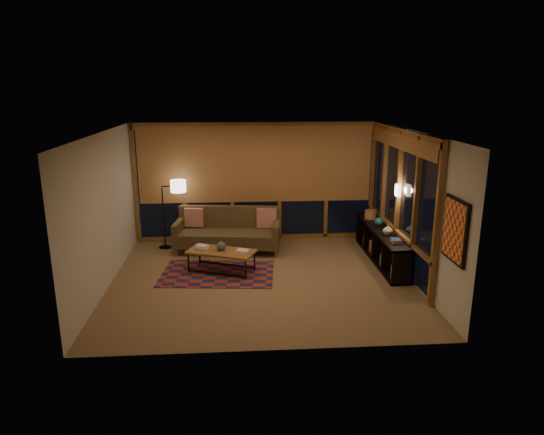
{
  "coord_description": "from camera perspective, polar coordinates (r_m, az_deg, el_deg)",
  "views": [
    {
      "loc": [
        -0.41,
        -8.36,
        3.47
      ],
      "look_at": [
        0.23,
        0.59,
        1.03
      ],
      "focal_mm": 32.0,
      "sensor_mm": 36.0,
      "label": 1
    }
  ],
  "objects": [
    {
      "name": "pillow_left",
      "position": [
        10.75,
        -9.15,
        -0.13
      ],
      "size": [
        0.42,
        0.2,
        0.41
      ],
      "primitive_type": null,
      "rotation": [
        0.0,
        0.0,
        -0.17
      ],
      "color": "red",
      "rests_on": "sofa"
    },
    {
      "name": "ceiling",
      "position": [
        8.4,
        -1.32,
        9.98
      ],
      "size": [
        5.5,
        5.0,
        0.01
      ],
      "primitive_type": "cube",
      "color": "silver",
      "rests_on": "walls"
    },
    {
      "name": "bookshelf",
      "position": [
        10.13,
        12.76,
        -3.21
      ],
      "size": [
        0.4,
        2.64,
        0.66
      ],
      "primitive_type": null,
      "color": "black",
      "rests_on": "floor"
    },
    {
      "name": "ceramic_pot",
      "position": [
        9.32,
        -5.98,
        -3.34
      ],
      "size": [
        0.2,
        0.2,
        0.18
      ],
      "primitive_type": "sphere",
      "rotation": [
        0.0,
        0.0,
        -0.12
      ],
      "color": "black",
      "rests_on": "coffee_table"
    },
    {
      "name": "sofa",
      "position": [
        10.47,
        -5.24,
        -1.57
      ],
      "size": [
        2.31,
        1.17,
        0.91
      ],
      "primitive_type": null,
      "rotation": [
        0.0,
        0.0,
        -0.13
      ],
      "color": "brown",
      "rests_on": "floor"
    },
    {
      "name": "book_stack_a",
      "position": [
        9.46,
        -8.26,
        -3.48
      ],
      "size": [
        0.3,
        0.27,
        0.07
      ],
      "primitive_type": null,
      "rotation": [
        0.0,
        0.0,
        -0.39
      ],
      "color": "beige",
      "rests_on": "coffee_table"
    },
    {
      "name": "wall_sconce",
      "position": [
        9.51,
        14.58,
        3.1
      ],
      "size": [
        0.12,
        0.18,
        0.22
      ],
      "primitive_type": null,
      "color": "#F1DEC3",
      "rests_on": "walls"
    },
    {
      "name": "floor_lamp",
      "position": [
        10.82,
        -12.65,
        0.36
      ],
      "size": [
        0.51,
        0.34,
        1.52
      ],
      "primitive_type": null,
      "rotation": [
        0.0,
        0.0,
        -0.01
      ],
      "color": "black",
      "rests_on": "floor"
    },
    {
      "name": "pillow_right",
      "position": [
        10.56,
        -0.66,
        -0.15
      ],
      "size": [
        0.43,
        0.15,
        0.43
      ],
      "primitive_type": null,
      "rotation": [
        0.0,
        0.0,
        -0.01
      ],
      "color": "red",
      "rests_on": "sofa"
    },
    {
      "name": "area_rug",
      "position": [
        9.37,
        -6.4,
        -6.55
      ],
      "size": [
        2.24,
        1.61,
        0.01
      ],
      "primitive_type": "cube",
      "rotation": [
        0.0,
        0.0,
        -0.1
      ],
      "color": "#A02C16",
      "rests_on": "floor"
    },
    {
      "name": "vase",
      "position": [
        9.7,
        13.46,
        -1.4
      ],
      "size": [
        0.25,
        0.25,
        0.21
      ],
      "primitive_type": "imported",
      "rotation": [
        0.0,
        0.0,
        -0.32
      ],
      "color": "#BDA98C",
      "rests_on": "bookshelf"
    },
    {
      "name": "book_stack_b",
      "position": [
        9.19,
        -3.48,
        -3.99
      ],
      "size": [
        0.27,
        0.25,
        0.04
      ],
      "primitive_type": null,
      "rotation": [
        0.0,
        0.0,
        -0.43
      ],
      "color": "beige",
      "rests_on": "coffee_table"
    },
    {
      "name": "teal_bowl",
      "position": [
        10.27,
        12.44,
        -0.49
      ],
      "size": [
        0.22,
        0.22,
        0.18
      ],
      "primitive_type": "sphere",
      "rotation": [
        0.0,
        0.0,
        -0.33
      ],
      "color": "#1D6563",
      "rests_on": "bookshelf"
    },
    {
      "name": "walls",
      "position": [
        8.63,
        -1.26,
        1.02
      ],
      "size": [
        5.51,
        5.01,
        2.7
      ],
      "color": "beige",
      "rests_on": "floor"
    },
    {
      "name": "wall_art",
      "position": [
        7.5,
        20.68,
        -1.41
      ],
      "size": [
        0.06,
        0.74,
        0.94
      ],
      "primitive_type": null,
      "color": "red",
      "rests_on": "walls"
    },
    {
      "name": "window_wall_back",
      "position": [
        11.0,
        -1.91,
        4.13
      ],
      "size": [
        5.3,
        0.16,
        2.6
      ],
      "primitive_type": null,
      "color": "olive",
      "rests_on": "walls"
    },
    {
      "name": "shelf_book_stack",
      "position": [
        9.26,
        14.37,
        -2.69
      ],
      "size": [
        0.25,
        0.3,
        0.08
      ],
      "primitive_type": null,
      "rotation": [
        0.0,
        0.0,
        0.32
      ],
      "color": "beige",
      "rests_on": "bookshelf"
    },
    {
      "name": "coffee_table",
      "position": [
        9.4,
        -5.94,
        -5.12
      ],
      "size": [
        1.4,
        1.01,
        0.42
      ],
      "primitive_type": null,
      "rotation": [
        0.0,
        0.0,
        -0.38
      ],
      "color": "olive",
      "rests_on": "floor"
    },
    {
      "name": "floor",
      "position": [
        9.06,
        -1.21,
        -7.28
      ],
      "size": [
        5.5,
        5.0,
        0.01
      ],
      "primitive_type": "cube",
      "color": "#97734E",
      "rests_on": "ground"
    },
    {
      "name": "window_wall_right",
      "position": [
        9.71,
        14.56,
        2.14
      ],
      "size": [
        0.16,
        3.7,
        2.6
      ],
      "primitive_type": null,
      "color": "olive",
      "rests_on": "walls"
    },
    {
      "name": "basket",
      "position": [
        10.79,
        11.51,
        0.34
      ],
      "size": [
        0.28,
        0.28,
        0.19
      ],
      "primitive_type": "cylinder",
      "rotation": [
        0.0,
        0.0,
        0.11
      ],
      "color": "olive",
      "rests_on": "bookshelf"
    }
  ]
}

